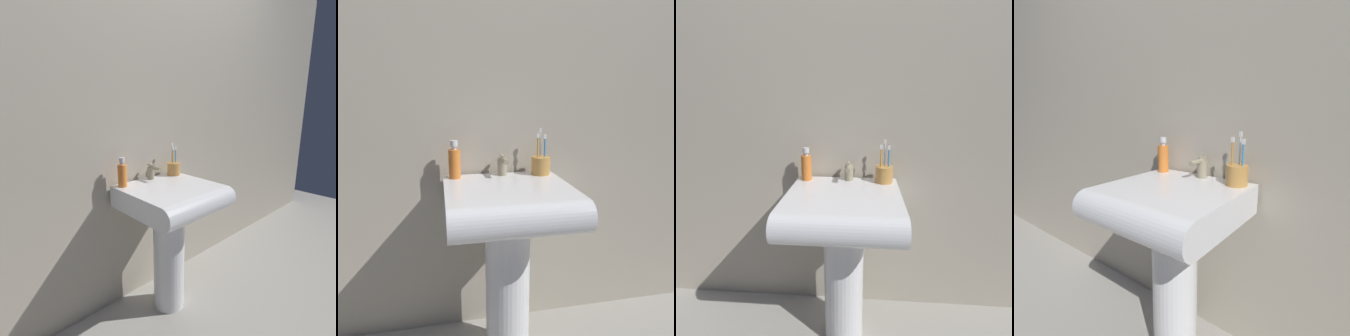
% 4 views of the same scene
% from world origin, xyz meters
% --- Properties ---
extents(wall_back, '(5.00, 0.05, 2.40)m').
position_xyz_m(wall_back, '(0.00, 0.27, 1.20)').
color(wall_back, '#B7AD99').
rests_on(wall_back, ground).
extents(sink_pedestal, '(0.19, 0.19, 0.67)m').
position_xyz_m(sink_pedestal, '(0.00, 0.00, 0.34)').
color(sink_pedestal, white).
rests_on(sink_pedestal, ground).
extents(sink_basin, '(0.51, 0.52, 0.12)m').
position_xyz_m(sink_basin, '(0.00, -0.05, 0.74)').
color(sink_basin, white).
rests_on(sink_basin, sink_pedestal).
extents(faucet, '(0.04, 0.12, 0.09)m').
position_xyz_m(faucet, '(0.01, 0.17, 0.85)').
color(faucet, tan).
rests_on(faucet, sink_basin).
extents(toothbrush_cup, '(0.09, 0.09, 0.21)m').
position_xyz_m(toothbrush_cup, '(0.19, 0.16, 0.84)').
color(toothbrush_cup, '#D19347').
rests_on(toothbrush_cup, sink_basin).
extents(soap_bottle, '(0.05, 0.05, 0.17)m').
position_xyz_m(soap_bottle, '(-0.20, 0.17, 0.87)').
color(soap_bottle, orange).
rests_on(soap_bottle, sink_basin).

